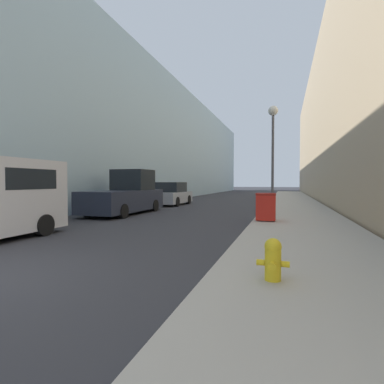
{
  "coord_description": "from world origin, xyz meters",
  "views": [
    {
      "loc": [
        5.1,
        -3.19,
        1.59
      ],
      "look_at": [
        -1.47,
        17.8,
        0.87
      ],
      "focal_mm": 28.0,
      "sensor_mm": 36.0,
      "label": 1
    }
  ],
  "objects_px": {
    "lamppost": "(273,137)",
    "parked_sedan_near": "(171,195)",
    "trash_bin": "(266,207)",
    "pickup_truck": "(126,196)",
    "fire_hydrant": "(273,258)"
  },
  "relations": [
    {
      "from": "lamppost",
      "to": "parked_sedan_near",
      "type": "distance_m",
      "value": 8.76
    },
    {
      "from": "lamppost",
      "to": "trash_bin",
      "type": "bearing_deg",
      "value": -91.26
    },
    {
      "from": "pickup_truck",
      "to": "parked_sedan_near",
      "type": "distance_m",
      "value": 6.09
    },
    {
      "from": "trash_bin",
      "to": "pickup_truck",
      "type": "distance_m",
      "value": 7.27
    },
    {
      "from": "fire_hydrant",
      "to": "pickup_truck",
      "type": "bearing_deg",
      "value": 130.29
    },
    {
      "from": "lamppost",
      "to": "parked_sedan_near",
      "type": "height_order",
      "value": "lamppost"
    },
    {
      "from": "fire_hydrant",
      "to": "trash_bin",
      "type": "height_order",
      "value": "trash_bin"
    },
    {
      "from": "pickup_truck",
      "to": "lamppost",
      "type": "bearing_deg",
      "value": 15.25
    },
    {
      "from": "fire_hydrant",
      "to": "parked_sedan_near",
      "type": "relative_size",
      "value": 0.15
    },
    {
      "from": "parked_sedan_near",
      "to": "pickup_truck",
      "type": "bearing_deg",
      "value": -90.51
    },
    {
      "from": "fire_hydrant",
      "to": "lamppost",
      "type": "bearing_deg",
      "value": 92.37
    },
    {
      "from": "fire_hydrant",
      "to": "pickup_truck",
      "type": "relative_size",
      "value": 0.12
    },
    {
      "from": "fire_hydrant",
      "to": "parked_sedan_near",
      "type": "height_order",
      "value": "parked_sedan_near"
    },
    {
      "from": "trash_bin",
      "to": "parked_sedan_near",
      "type": "xyz_separation_m",
      "value": [
        -6.98,
        7.92,
        0.06
      ]
    },
    {
      "from": "trash_bin",
      "to": "lamppost",
      "type": "xyz_separation_m",
      "value": [
        0.08,
        3.77,
        3.18
      ]
    }
  ]
}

